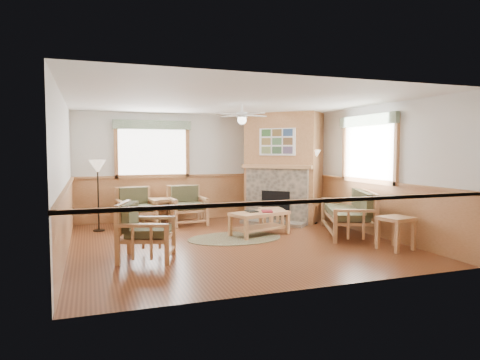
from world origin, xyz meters
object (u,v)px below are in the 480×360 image
object	(u,v)px
sofa	(347,212)
armchair_left	(147,231)
armchair_back_right	(188,205)
floor_lamp_left	(98,195)
footstool	(271,218)
floor_lamp_right	(312,187)
armchair_back_left	(136,208)
end_table_chairs	(161,211)
coffee_table	(259,224)
end_table_sofa	(396,233)

from	to	relation	value
sofa	armchair_left	world-z (taller)	sofa
armchair_back_right	floor_lamp_left	distance (m)	2.07
sofa	footstool	distance (m)	1.75
armchair_left	floor_lamp_right	distance (m)	4.76
armchair_back_left	end_table_chairs	distance (m)	0.70
end_table_chairs	floor_lamp_right	size ratio (longest dim) A/B	0.34
coffee_table	floor_lamp_right	bearing A→B (deg)	9.46
end_table_chairs	sofa	bearing A→B (deg)	-36.36
sofa	end_table_chairs	size ratio (longest dim) A/B	3.35
floor_lamp_left	floor_lamp_right	bearing A→B (deg)	-7.98
end_table_sofa	floor_lamp_left	distance (m)	6.17
sofa	end_table_chairs	distance (m)	4.37
end_table_chairs	end_table_sofa	size ratio (longest dim) A/B	1.04
armchair_left	armchair_back_left	bearing A→B (deg)	15.81
floor_lamp_left	coffee_table	bearing A→B (deg)	-26.96
armchair_back_left	floor_lamp_right	xyz separation A→B (m)	(4.08, -0.90, 0.44)
armchair_back_right	floor_lamp_left	xyz separation A→B (m)	(-2.03, -0.19, 0.33)
end_table_sofa	end_table_chairs	bearing A→B (deg)	130.43
coffee_table	floor_lamp_left	xyz separation A→B (m)	(-3.16, 1.61, 0.54)
floor_lamp_left	floor_lamp_right	distance (m)	4.96
armchair_back_left	footstool	distance (m)	3.13
armchair_left	coffee_table	world-z (taller)	armchair_left
armchair_left	end_table_sofa	distance (m)	4.36
footstool	end_table_sofa	bearing A→B (deg)	-66.67
armchair_left	footstool	size ratio (longest dim) A/B	1.84
floor_lamp_left	armchair_back_left	bearing A→B (deg)	14.40
armchair_back_left	armchair_back_right	world-z (taller)	armchair_back_right
coffee_table	footstool	distance (m)	0.98
end_table_chairs	footstool	distance (m)	2.67
coffee_table	footstool	bearing A→B (deg)	33.47
end_table_chairs	footstool	xyz separation A→B (m)	(2.31, -1.34, -0.09)
footstool	end_table_chairs	bearing A→B (deg)	149.95
footstool	floor_lamp_left	xyz separation A→B (m)	(-3.77, 0.84, 0.57)
coffee_table	end_table_sofa	size ratio (longest dim) A/B	2.07
armchair_left	coffee_table	bearing A→B (deg)	-45.08
armchair_back_right	end_table_chairs	size ratio (longest dim) A/B	1.50
end_table_chairs	floor_lamp_right	bearing A→B (deg)	-19.00
sofa	armchair_left	bearing A→B (deg)	-56.30
sofa	armchair_back_right	distance (m)	3.72
end_table_chairs	floor_lamp_left	distance (m)	1.61
end_table_chairs	end_table_sofa	distance (m)	5.42
end_table_sofa	floor_lamp_right	distance (m)	3.00
armchair_back_left	armchair_back_right	bearing A→B (deg)	-8.13
armchair_back_right	floor_lamp_right	distance (m)	3.04
coffee_table	floor_lamp_right	world-z (taller)	floor_lamp_right
armchair_back_left	floor_lamp_right	distance (m)	4.20
armchair_back_left	coffee_table	distance (m)	2.97
sofa	floor_lamp_right	xyz separation A→B (m)	(-0.06, 1.40, 0.42)
coffee_table	sofa	bearing A→B (deg)	-33.19
armchair_back_left	end_table_sofa	size ratio (longest dim) A/B	1.54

